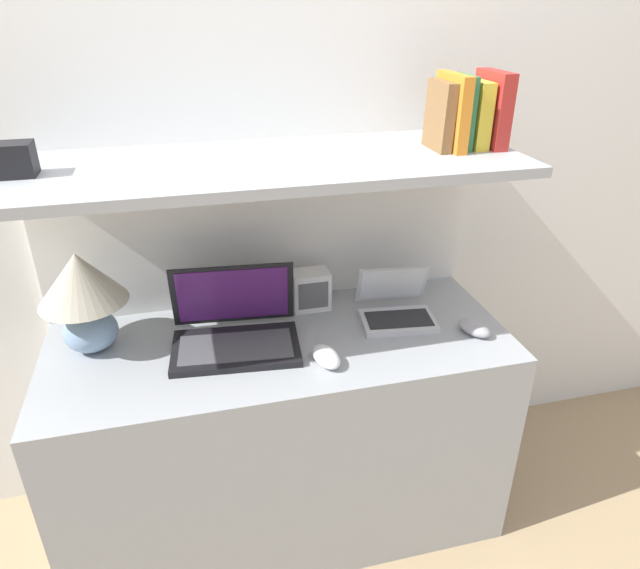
% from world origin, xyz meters
% --- Properties ---
extents(wall_back, '(6.00, 0.05, 2.40)m').
position_xyz_m(wall_back, '(0.00, 0.62, 1.20)').
color(wall_back, white).
rests_on(wall_back, ground_plane).
extents(desk, '(1.39, 0.56, 0.73)m').
position_xyz_m(desk, '(0.00, 0.28, 0.37)').
color(desk, '#999EA3').
rests_on(desk, ground_plane).
extents(back_riser, '(1.39, 0.04, 1.24)m').
position_xyz_m(back_riser, '(0.00, 0.58, 0.62)').
color(back_riser, white).
rests_on(back_riser, ground_plane).
extents(shelf, '(1.39, 0.50, 0.03)m').
position_xyz_m(shelf, '(0.00, 0.35, 1.25)').
color(shelf, '#999EA3').
rests_on(shelf, back_riser).
extents(table_lamp, '(0.25, 0.25, 0.31)m').
position_xyz_m(table_lamp, '(-0.54, 0.38, 0.92)').
color(table_lamp, '#7593B2').
rests_on(table_lamp, desk).
extents(laptop_large, '(0.39, 0.30, 0.22)m').
position_xyz_m(laptop_large, '(-0.13, 0.30, 0.78)').
color(laptop_large, black).
rests_on(laptop_large, desk).
extents(laptop_small, '(0.25, 0.24, 0.16)m').
position_xyz_m(laptop_small, '(0.38, 0.32, 0.77)').
color(laptop_small, silver).
rests_on(laptop_small, desk).
extents(computer_mouse, '(0.09, 0.13, 0.04)m').
position_xyz_m(computer_mouse, '(0.10, 0.14, 0.75)').
color(computer_mouse, white).
rests_on(computer_mouse, desk).
extents(second_mouse, '(0.10, 0.13, 0.04)m').
position_xyz_m(second_mouse, '(0.58, 0.18, 0.75)').
color(second_mouse, '#99999E').
rests_on(second_mouse, desk).
extents(router_box, '(0.12, 0.09, 0.13)m').
position_xyz_m(router_box, '(0.13, 0.46, 0.80)').
color(router_box, white).
rests_on(router_box, desk).
extents(book_red, '(0.04, 0.16, 0.21)m').
position_xyz_m(book_red, '(0.64, 0.35, 1.37)').
color(book_red, '#A82823').
rests_on(book_red, shelf).
extents(book_yellow, '(0.04, 0.13, 0.18)m').
position_xyz_m(book_yellow, '(0.59, 0.35, 1.36)').
color(book_yellow, gold).
rests_on(book_yellow, shelf).
extents(book_green, '(0.02, 0.13, 0.20)m').
position_xyz_m(book_green, '(0.55, 0.35, 1.37)').
color(book_green, '#2D7042').
rests_on(book_green, shelf).
extents(book_orange, '(0.03, 0.17, 0.20)m').
position_xyz_m(book_orange, '(0.52, 0.35, 1.37)').
color(book_orange, orange).
rests_on(book_orange, shelf).
extents(book_brown, '(0.04, 0.14, 0.19)m').
position_xyz_m(book_brown, '(0.48, 0.35, 1.36)').
color(book_brown, brown).
rests_on(book_brown, shelf).
extents(shelf_gadget, '(0.10, 0.08, 0.08)m').
position_xyz_m(shelf_gadget, '(-0.63, 0.35, 1.31)').
color(shelf_gadget, black).
rests_on(shelf_gadget, shelf).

